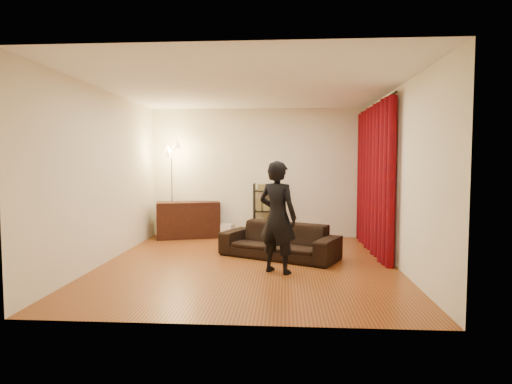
# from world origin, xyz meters

# --- Properties ---
(floor) EXTENTS (5.00, 5.00, 0.00)m
(floor) POSITION_xyz_m (0.00, 0.00, 0.00)
(floor) COLOR brown
(floor) RESTS_ON ground
(ceiling) EXTENTS (5.00, 5.00, 0.00)m
(ceiling) POSITION_xyz_m (0.00, 0.00, 2.70)
(ceiling) COLOR white
(ceiling) RESTS_ON ground
(wall_back) EXTENTS (5.00, 0.00, 5.00)m
(wall_back) POSITION_xyz_m (0.00, 2.50, 1.35)
(wall_back) COLOR #EFE8C9
(wall_back) RESTS_ON ground
(wall_front) EXTENTS (5.00, 0.00, 5.00)m
(wall_front) POSITION_xyz_m (0.00, -2.50, 1.35)
(wall_front) COLOR #EFE8C9
(wall_front) RESTS_ON ground
(wall_left) EXTENTS (0.00, 5.00, 5.00)m
(wall_left) POSITION_xyz_m (-2.25, 0.00, 1.35)
(wall_left) COLOR #EFE8C9
(wall_left) RESTS_ON ground
(wall_right) EXTENTS (0.00, 5.00, 5.00)m
(wall_right) POSITION_xyz_m (2.25, 0.00, 1.35)
(wall_right) COLOR #EFE8C9
(wall_right) RESTS_ON ground
(curtain_rod) EXTENTS (0.04, 2.65, 0.04)m
(curtain_rod) POSITION_xyz_m (2.15, 1.12, 2.58)
(curtain_rod) COLOR black
(curtain_rod) RESTS_ON wall_right
(curtain) EXTENTS (0.22, 2.65, 2.55)m
(curtain) POSITION_xyz_m (2.13, 1.12, 1.28)
(curtain) COLOR #650304
(curtain) RESTS_ON ground
(sofa) EXTENTS (2.07, 1.53, 0.56)m
(sofa) POSITION_xyz_m (0.47, 0.48, 0.28)
(sofa) COLOR black
(sofa) RESTS_ON ground
(person) EXTENTS (0.70, 0.62, 1.60)m
(person) POSITION_xyz_m (0.46, -0.49, 0.80)
(person) COLOR black
(person) RESTS_ON ground
(media_cabinet) EXTENTS (1.37, 0.83, 0.75)m
(media_cabinet) POSITION_xyz_m (-1.45, 2.23, 0.38)
(media_cabinet) COLOR black
(media_cabinet) RESTS_ON ground
(storage_boxes) EXTENTS (0.39, 0.33, 0.29)m
(storage_boxes) POSITION_xyz_m (-0.68, 2.31, 0.14)
(storage_boxes) COLOR silver
(storage_boxes) RESTS_ON ground
(wire_shelf) EXTENTS (0.62, 0.54, 1.14)m
(wire_shelf) POSITION_xyz_m (0.19, 2.28, 0.57)
(wire_shelf) COLOR black
(wire_shelf) RESTS_ON ground
(floor_lamp) EXTENTS (0.39, 0.39, 1.96)m
(floor_lamp) POSITION_xyz_m (-1.74, 2.06, 0.98)
(floor_lamp) COLOR silver
(floor_lamp) RESTS_ON ground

